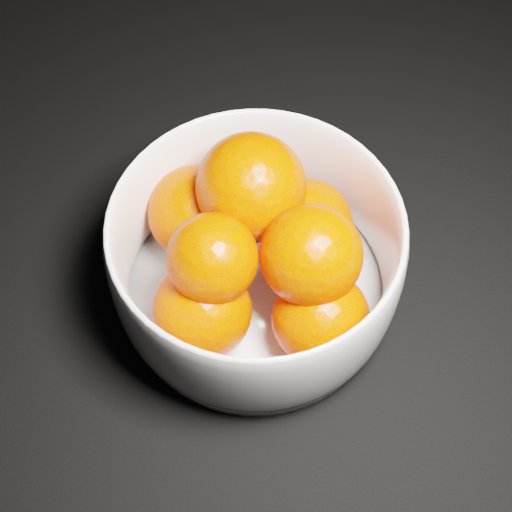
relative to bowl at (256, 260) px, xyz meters
name	(u,v)px	position (x,y,z in m)	size (l,w,h in m)	color
bowl	(256,260)	(0.00, 0.00, 0.00)	(0.24, 0.24, 0.12)	silver
orange_pile	(257,246)	(0.00, 0.00, 0.01)	(0.18, 0.21, 0.13)	#F33800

